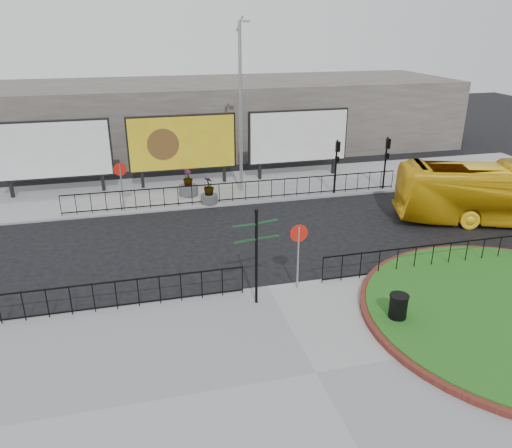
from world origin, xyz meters
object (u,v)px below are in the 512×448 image
object	(u,v)px
billboard_mid	(182,143)
fingerpost_sign	(256,248)
planter_b	(209,193)
bus	(509,193)
lamp_post	(241,107)
litter_bin	(398,309)
planter_a	(188,186)

from	to	relation	value
billboard_mid	fingerpost_sign	world-z (taller)	billboard_mid
billboard_mid	planter_b	world-z (taller)	billboard_mid
billboard_mid	bus	size ratio (longest dim) A/B	0.59
lamp_post	litter_bin	xyz separation A→B (m)	(1.85, -14.32, -4.20)
litter_bin	bus	bearing A→B (deg)	35.60
fingerpost_sign	planter_a	distance (m)	12.13
litter_bin	planter_a	xyz separation A→B (m)	(-4.86, 14.32, -0.01)
planter_a	planter_b	world-z (taller)	planter_a
litter_bin	planter_b	world-z (taller)	planter_b
litter_bin	bus	world-z (taller)	bus
billboard_mid	lamp_post	distance (m)	4.23
bus	lamp_post	bearing A→B (deg)	75.41
lamp_post	planter_a	bearing A→B (deg)	-180.00
lamp_post	litter_bin	distance (m)	15.04
lamp_post	litter_bin	size ratio (longest dim) A/B	9.14
billboard_mid	lamp_post	size ratio (longest dim) A/B	0.67
fingerpost_sign	billboard_mid	bearing A→B (deg)	88.23
litter_bin	fingerpost_sign	bearing A→B (deg)	150.03
bus	fingerpost_sign	bearing A→B (deg)	126.95
planter_b	litter_bin	bearing A→B (deg)	-72.70
planter_b	billboard_mid	bearing A→B (deg)	104.08
bus	planter_a	distance (m)	16.28
billboard_mid	planter_a	distance (m)	2.80
lamp_post	bus	world-z (taller)	lamp_post
billboard_mid	litter_bin	bearing A→B (deg)	-73.40
lamp_post	litter_bin	bearing A→B (deg)	-82.63
planter_a	bus	bearing A→B (deg)	-27.31
fingerpost_sign	bus	distance (m)	14.37
billboard_mid	bus	distance (m)	17.29
planter_b	bus	bearing A→B (deg)	-23.38
fingerpost_sign	planter_a	size ratio (longest dim) A/B	2.31
fingerpost_sign	bus	world-z (taller)	fingerpost_sign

